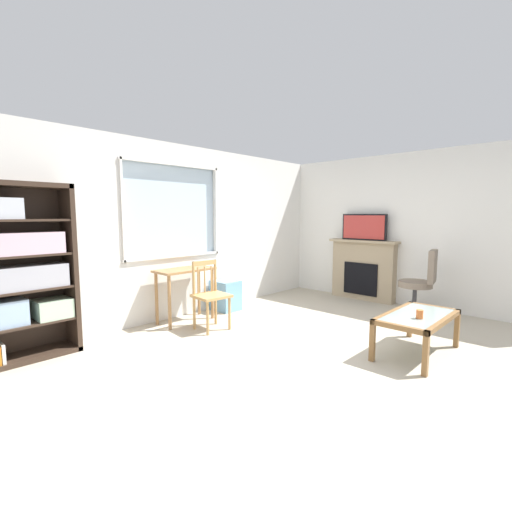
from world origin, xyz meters
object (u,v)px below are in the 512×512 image
Objects in this scene: office_chair at (422,280)px; coffee_table at (417,320)px; wooden_chair at (210,294)px; bookshelf at (24,272)px; plastic_drawer_unit at (226,295)px; desk_under_window at (185,279)px; sippy_cup at (420,314)px; tv at (364,227)px; fireplace at (363,270)px.

coffee_table is at bearing -162.44° from office_chair.
bookshelf is at bearing 162.23° from wooden_chair.
bookshelf is 3.88× the size of plastic_drawer_unit.
office_chair is at bearing -28.70° from bookshelf.
office_chair is (2.54, -2.33, -0.05)m from desk_under_window.
desk_under_window is 1.75× the size of plastic_drawer_unit.
coffee_table is 0.19m from sippy_cup.
sippy_cup is (0.83, -2.37, 0.02)m from wooden_chair.
bookshelf is 1.83× the size of office_chair.
bookshelf is 2.09m from wooden_chair.
wooden_chair is at bearing 112.88° from coffee_table.
bookshelf is at bearing 165.20° from tv.
plastic_drawer_unit is at bearing 3.55° from desk_under_window.
wooden_chair is at bearing 144.15° from office_chair.
bookshelf is 1.69× the size of coffee_table.
sippy_cup reaches higher than coffee_table.
wooden_chair reaches higher than coffee_table.
fireplace is (2.18, -1.23, 0.30)m from plastic_drawer_unit.
wooden_chair is 0.83× the size of coffee_table.
tv is (2.94, -0.67, 0.83)m from wooden_chair.
office_chair is at bearing 17.56° from coffee_table.
tv is (-0.02, 0.00, 0.76)m from fireplace.
office_chair reaches higher than plastic_drawer_unit.
plastic_drawer_unit is at bearing 150.30° from tv.
bookshelf is 4.10m from sippy_cup.
sippy_cup is (-1.69, -0.56, -0.07)m from office_chair.
coffee_table is 12.01× the size of sippy_cup.
bookshelf is at bearing 176.75° from desk_under_window.
desk_under_window is 1.01× the size of tv.
sippy_cup is at bearing -155.30° from coffee_table.
plastic_drawer_unit is at bearing 126.09° from office_chair.
plastic_drawer_unit is 2.70m from tv.
bookshelf is at bearing 178.76° from plastic_drawer_unit.
desk_under_window is 3.01m from sippy_cup.
tv is at bearing 180.00° from fireplace.
wooden_chair is 0.99m from plastic_drawer_unit.
fireplace is at bearing -21.60° from desk_under_window.
wooden_chair is 2.51m from sippy_cup.
tv is at bearing -29.70° from plastic_drawer_unit.
desk_under_window is at bearing 158.28° from tv.
sippy_cup is at bearing -73.55° from desk_under_window.
office_chair is at bearing 18.21° from sippy_cup.
tv is at bearing 38.97° from sippy_cup.
office_chair is at bearing -110.86° from fireplace.
office_chair is 1.63m from coffee_table.
wooden_chair is 10.00× the size of sippy_cup.
bookshelf is 5.08m from fireplace.
desk_under_window is (1.92, -0.11, -0.32)m from bookshelf.
fireplace is at bearing 0.00° from tv.
plastic_drawer_unit is at bearing -1.24° from bookshelf.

